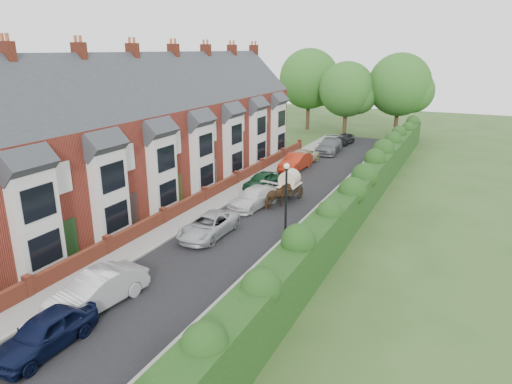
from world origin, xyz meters
TOP-DOWN VIEW (x-y plane):
  - ground at (0.00, 0.00)m, footprint 140.00×140.00m
  - road at (-0.50, 11.00)m, footprint 6.00×58.00m
  - pavement_hedge_side at (3.60, 11.00)m, footprint 2.20×58.00m
  - pavement_house_side at (-4.35, 11.00)m, footprint 1.70×58.00m
  - kerb_hedge_side at (2.55, 11.00)m, footprint 0.18×58.00m
  - kerb_house_side at (-3.55, 11.00)m, footprint 0.18×58.00m
  - hedge at (5.40, 11.00)m, footprint 2.10×58.00m
  - terrace_row at (-10.87, 9.98)m, footprint 9.05×40.50m
  - garden_wall_row at (-5.35, 10.00)m, footprint 0.35×40.35m
  - lamppost at (3.40, 4.00)m, footprint 0.32×0.32m
  - tree_far_left at (-2.65, 40.08)m, footprint 7.14×6.80m
  - tree_far_right at (3.39, 42.08)m, footprint 7.98×7.60m
  - tree_far_back at (-8.59, 43.08)m, footprint 8.40×8.00m
  - car_navy at (-1.60, -7.28)m, footprint 1.71×4.16m
  - car_silver_a at (-2.03, -4.20)m, footprint 2.26×4.83m
  - car_silver_b at (-1.74, 4.58)m, footprint 2.18×4.69m
  - car_white at (-1.60, 10.48)m, footprint 2.67×4.96m
  - car_green at (-3.00, 14.83)m, footprint 2.04×4.01m
  - car_red at (-2.58, 21.37)m, footprint 1.84×4.70m
  - car_beige at (-3.00, 23.80)m, footprint 2.82×4.91m
  - car_grey at (-1.91, 29.78)m, footprint 2.54×5.47m
  - car_black at (-1.63, 35.00)m, footprint 1.87×3.92m
  - horse at (0.06, 10.90)m, footprint 1.65×2.24m
  - horse_cart at (0.06, 13.11)m, footprint 1.41×3.11m

SIDE VIEW (x-z plane):
  - ground at x=0.00m, z-range 0.00..0.00m
  - road at x=-0.50m, z-range 0.00..0.02m
  - pavement_hedge_side at x=3.60m, z-range 0.00..0.12m
  - pavement_house_side at x=-4.35m, z-range 0.00..0.12m
  - kerb_hedge_side at x=2.55m, z-range 0.00..0.13m
  - kerb_house_side at x=-3.55m, z-range 0.00..0.13m
  - garden_wall_row at x=-5.35m, z-range -0.09..1.01m
  - car_beige at x=-3.00m, z-range 0.00..1.29m
  - car_black at x=-1.63m, z-range 0.00..1.29m
  - car_silver_b at x=-1.74m, z-range 0.00..1.30m
  - car_green at x=-3.00m, z-range 0.00..1.31m
  - car_white at x=-1.60m, z-range 0.00..1.37m
  - car_navy at x=-1.60m, z-range 0.00..1.41m
  - car_red at x=-2.58m, z-range 0.00..1.52m
  - car_silver_a at x=-2.03m, z-range 0.00..1.53m
  - car_grey at x=-1.91m, z-range 0.00..1.55m
  - horse at x=0.06m, z-range 0.00..1.73m
  - horse_cart at x=0.06m, z-range 0.16..2.40m
  - hedge at x=5.40m, z-range 0.18..3.03m
  - lamppost at x=3.40m, z-range 0.72..5.88m
  - terrace_row at x=-10.87m, z-range -1.28..10.22m
  - tree_far_left at x=-2.65m, z-range 1.07..10.36m
  - tree_far_right at x=3.39m, z-range 1.16..11.47m
  - tree_far_back at x=-8.59m, z-range 1.21..12.03m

